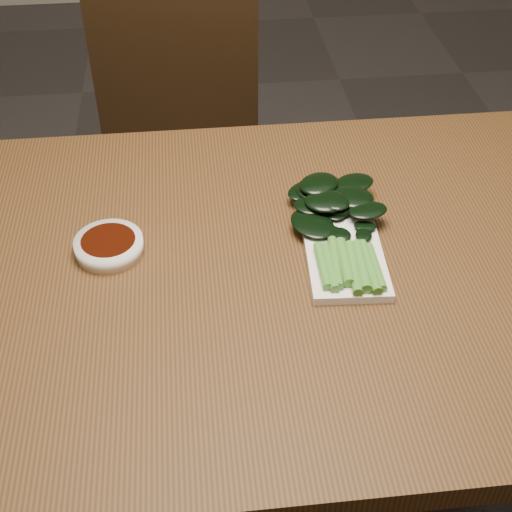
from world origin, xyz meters
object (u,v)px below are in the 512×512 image
object	(u,v)px
table	(275,296)
gai_lan	(334,214)
sauce_bowl	(109,246)
chair_far	(179,161)
serving_plate	(341,239)

from	to	relation	value
table	gai_lan	world-z (taller)	gai_lan
sauce_bowl	gai_lan	bearing A→B (deg)	3.86
chair_far	sauce_bowl	size ratio (longest dim) A/B	8.48
gai_lan	table	bearing A→B (deg)	-143.75
table	gai_lan	bearing A→B (deg)	36.25
sauce_bowl	gai_lan	world-z (taller)	gai_lan
sauce_bowl	gai_lan	distance (m)	0.35
sauce_bowl	serving_plate	distance (m)	0.36
gai_lan	sauce_bowl	bearing A→B (deg)	-176.14
chair_far	gai_lan	size ratio (longest dim) A/B	2.99
table	chair_far	world-z (taller)	chair_far
chair_far	gai_lan	distance (m)	0.72
gai_lan	chair_far	bearing A→B (deg)	111.97
chair_far	sauce_bowl	distance (m)	0.70
sauce_bowl	serving_plate	bearing A→B (deg)	-2.45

